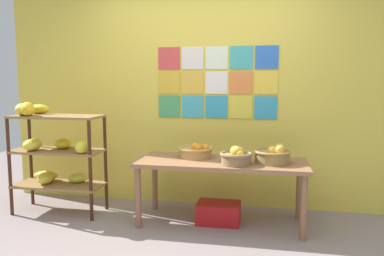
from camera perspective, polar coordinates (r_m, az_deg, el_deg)
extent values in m
cube|color=#DDC546|center=(4.41, 1.72, 7.37)|extent=(4.65, 0.06, 2.91)
cube|color=#D14241|center=(4.47, -3.40, 10.17)|extent=(0.25, 0.01, 0.25)
cube|color=silver|center=(4.41, 0.08, 10.22)|extent=(0.25, 0.01, 0.25)
cube|color=silver|center=(4.36, 3.65, 10.24)|extent=(0.25, 0.01, 0.25)
cube|color=teal|center=(4.33, 7.27, 10.22)|extent=(0.25, 0.01, 0.25)
cube|color=blue|center=(4.32, 10.92, 10.16)|extent=(0.25, 0.01, 0.25)
cube|color=gold|center=(4.46, -3.37, 6.68)|extent=(0.25, 0.01, 0.25)
cube|color=gold|center=(4.40, 0.08, 6.69)|extent=(0.25, 0.01, 0.25)
cube|color=white|center=(4.36, 3.62, 6.67)|extent=(0.25, 0.01, 0.25)
cube|color=orange|center=(4.33, 7.21, 6.63)|extent=(0.25, 0.01, 0.25)
cube|color=yellow|center=(4.32, 10.84, 6.56)|extent=(0.25, 0.01, 0.25)
cube|color=#449F5D|center=(4.47, -3.35, 3.19)|extent=(0.25, 0.01, 0.25)
cube|color=#3EA9BD|center=(4.41, 0.08, 3.15)|extent=(0.25, 0.01, 0.25)
cube|color=#309DC0|center=(4.36, 3.59, 3.10)|extent=(0.25, 0.01, 0.25)
cube|color=yellow|center=(4.34, 7.16, 3.03)|extent=(0.25, 0.01, 0.25)
cube|color=#329ABC|center=(4.33, 10.76, 2.96)|extent=(0.25, 0.01, 0.25)
cylinder|color=#3D2112|center=(4.53, -25.21, -5.09)|extent=(0.04, 0.04, 1.06)
cylinder|color=#3D2112|center=(4.06, -14.70, -5.99)|extent=(0.04, 0.04, 1.06)
cylinder|color=#3D2112|center=(4.83, -22.58, -4.25)|extent=(0.04, 0.04, 1.06)
cylinder|color=#3D2112|center=(4.39, -12.57, -4.96)|extent=(0.04, 0.04, 1.06)
cube|color=olive|center=(4.48, -18.87, -7.89)|extent=(0.95, 0.41, 0.03)
ellipsoid|color=yellow|center=(4.46, -16.39, -7.03)|extent=(0.25, 0.24, 0.10)
ellipsoid|color=gold|center=(4.51, -20.72, -6.92)|extent=(0.21, 0.24, 0.12)
ellipsoid|color=yellow|center=(4.66, -20.66, -6.55)|extent=(0.29, 0.20, 0.11)
cube|color=olive|center=(4.41, -19.06, -3.21)|extent=(0.95, 0.41, 0.02)
ellipsoid|color=yellow|center=(4.47, -18.40, -2.19)|extent=(0.26, 0.31, 0.11)
ellipsoid|color=yellow|center=(4.11, -15.77, -2.61)|extent=(0.14, 0.22, 0.14)
ellipsoid|color=yellow|center=(4.44, -22.39, -2.28)|extent=(0.18, 0.24, 0.13)
cube|color=olive|center=(4.36, -19.26, 1.60)|extent=(0.95, 0.41, 0.02)
ellipsoid|color=yellow|center=(4.47, -23.44, 2.56)|extent=(0.23, 0.29, 0.13)
ellipsoid|color=gold|center=(4.62, -21.55, 2.61)|extent=(0.28, 0.15, 0.11)
ellipsoid|color=yellow|center=(4.38, -22.98, 2.59)|extent=(0.25, 0.27, 0.15)
cube|color=#906342|center=(3.86, 4.35, -5.07)|extent=(1.67, 0.68, 0.04)
cylinder|color=#8C6047|center=(3.84, -7.92, -10.09)|extent=(0.06, 0.06, 0.60)
cylinder|color=#8B5E3F|center=(3.66, 16.08, -11.19)|extent=(0.06, 0.06, 0.60)
cylinder|color=#926341|center=(4.36, -5.48, -8.01)|extent=(0.06, 0.06, 0.60)
cylinder|color=olive|center=(4.20, 15.44, -8.82)|extent=(0.06, 0.06, 0.60)
cylinder|color=#B2884A|center=(4.00, 0.57, -3.67)|extent=(0.33, 0.33, 0.09)
torus|color=tan|center=(3.99, 0.57, -3.03)|extent=(0.36, 0.36, 0.03)
sphere|color=orange|center=(3.99, 2.01, -2.94)|extent=(0.08, 0.08, 0.08)
sphere|color=orange|center=(3.95, 0.91, -2.99)|extent=(0.09, 0.09, 0.09)
sphere|color=orange|center=(3.99, 0.50, -2.86)|extent=(0.09, 0.09, 0.09)
sphere|color=orange|center=(3.98, 0.61, -2.91)|extent=(0.08, 0.08, 0.08)
cylinder|color=olive|center=(3.68, 6.47, -4.60)|extent=(0.27, 0.27, 0.10)
torus|color=olive|center=(3.67, 6.48, -3.84)|extent=(0.31, 0.31, 0.03)
sphere|color=gold|center=(3.71, 6.39, -3.42)|extent=(0.11, 0.11, 0.11)
sphere|color=gold|center=(3.62, 7.00, -3.84)|extent=(0.08, 0.08, 0.08)
sphere|color=gold|center=(3.67, 6.99, -3.51)|extent=(0.08, 0.08, 0.08)
sphere|color=gold|center=(3.64, 6.59, -3.51)|extent=(0.11, 0.11, 0.11)
sphere|color=gold|center=(3.70, 6.94, -3.51)|extent=(0.10, 0.10, 0.10)
cylinder|color=olive|center=(3.80, 11.69, -4.24)|extent=(0.33, 0.33, 0.11)
torus|color=olive|center=(3.79, 11.71, -3.42)|extent=(0.36, 0.36, 0.03)
sphere|color=gold|center=(3.78, 12.77, -3.05)|extent=(0.11, 0.11, 0.11)
sphere|color=gold|center=(3.74, 12.81, -3.18)|extent=(0.10, 0.10, 0.10)
sphere|color=gold|center=(3.77, 11.74, -3.27)|extent=(0.10, 0.10, 0.10)
cube|color=#B4161A|center=(4.01, 3.92, -12.30)|extent=(0.43, 0.30, 0.20)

